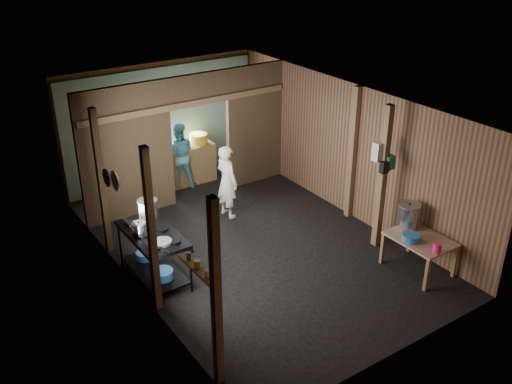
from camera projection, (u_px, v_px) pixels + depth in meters
floor at (250, 243)px, 10.27m from camera, size 4.50×7.00×0.00m
ceiling at (249, 104)px, 9.14m from camera, size 4.50×7.00×0.00m
wall_back at (161, 122)px, 12.32m from camera, size 4.50×0.00×2.60m
wall_front at (403, 273)px, 7.09m from camera, size 4.50×0.00×2.60m
wall_left at (125, 212)px, 8.58m from camera, size 0.00×7.00×2.60m
wall_right at (348, 150)px, 10.83m from camera, size 0.00×7.00×2.60m
partition_left at (126, 153)px, 10.68m from camera, size 1.85×0.10×2.60m
partition_right at (255, 125)px, 12.14m from camera, size 1.35×0.10×2.60m
partition_header at (198, 89)px, 11.04m from camera, size 1.30×0.10×0.60m
turquoise_panel at (162, 125)px, 12.30m from camera, size 4.40×0.06×2.50m
back_counter at (187, 164)px, 12.44m from camera, size 1.20×0.50×0.85m
wall_clock at (172, 94)px, 12.11m from camera, size 0.20×0.03×0.20m
post_left_a at (216, 296)px, 6.67m from camera, size 0.10×0.12×2.60m
post_left_b at (152, 232)px, 8.01m from camera, size 0.10×0.12×2.60m
post_left_c at (101, 183)px, 9.51m from camera, size 0.10×0.12×2.60m
post_right at (352, 154)px, 10.65m from camera, size 0.10×0.12×2.60m
post_free at (382, 178)px, 9.66m from camera, size 0.12×0.12×2.60m
cross_beam at (188, 104)px, 10.98m from camera, size 4.40×0.12×0.12m
pan_lid_big at (115, 181)px, 8.74m from camera, size 0.03×0.34×0.34m
pan_lid_small at (106, 178)px, 9.08m from camera, size 0.03×0.30×0.30m
wall_shelf at (197, 268)px, 7.01m from camera, size 0.14×0.80×0.03m
jar_white at (207, 273)px, 6.80m from camera, size 0.07×0.07×0.10m
jar_yellow at (197, 264)px, 6.99m from camera, size 0.08×0.08×0.10m
jar_green at (189, 256)px, 7.15m from camera, size 0.06×0.06×0.10m
bag_white at (379, 151)px, 9.49m from camera, size 0.22×0.15×0.32m
bag_green at (390, 162)px, 9.52m from camera, size 0.16×0.12×0.24m
bag_black at (384, 167)px, 9.46m from camera, size 0.14×0.10×0.20m
gas_range at (154, 256)px, 9.09m from camera, size 0.74×1.44×0.85m
prep_table at (418, 254)px, 9.36m from camera, size 0.75×1.03×0.61m
stove_pot_large at (148, 209)px, 9.30m from camera, size 0.40×0.40×0.33m
stove_pot_med at (139, 229)px, 8.86m from camera, size 0.26×0.26×0.20m
frying_pan at (163, 242)px, 8.60m from camera, size 0.43×0.57×0.07m
blue_tub_front at (163, 274)px, 8.96m from camera, size 0.33×0.33×0.14m
blue_tub_back at (145, 255)px, 9.47m from camera, size 0.30×0.30×0.12m
stock_pot at (408, 216)px, 9.48m from camera, size 0.40×0.40×0.44m
wash_basin at (411, 238)px, 9.13m from camera, size 0.31×0.31×0.11m
pink_bucket at (437, 248)px, 8.80m from camera, size 0.15×0.15×0.16m
knife at (440, 255)px, 8.77m from camera, size 0.30×0.08×0.01m
yellow_tub at (199, 139)px, 12.36m from camera, size 0.39×0.39×0.22m
cook at (227, 182)px, 10.91m from camera, size 0.41×0.57×1.46m
worker_back at (179, 155)px, 12.11m from camera, size 0.87×0.78×1.47m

